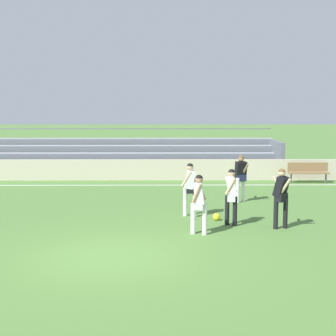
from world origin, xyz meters
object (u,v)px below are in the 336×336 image
object	(u,v)px
bleacher_stand	(65,155)
player_dark_pressing_high	(241,174)
player_white_challenging	(199,199)
soccer_ball	(217,217)
player_white_deep_cover	(190,185)
bench_centre_sideline	(308,171)
player_dark_on_ball	(281,193)
player_white_dropping_back	(231,192)

from	to	relation	value
bleacher_stand	player_dark_pressing_high	bearing A→B (deg)	-45.82
player_white_challenging	soccer_ball	distance (m)	1.95
bleacher_stand	player_white_deep_cover	xyz separation A→B (m)	(5.90, -10.39, 0.09)
bench_centre_sideline	player_white_challenging	size ratio (longest dim) A/B	1.11
player_dark_pressing_high	soccer_ball	distance (m)	3.25
bench_centre_sideline	player_dark_on_ball	distance (m)	9.01
player_white_deep_cover	player_dark_on_ball	bearing A→B (deg)	-32.61
player_white_deep_cover	player_white_challenging	bearing A→B (deg)	-86.68
bench_centre_sideline	player_white_challenging	distance (m)	10.60
player_white_dropping_back	player_white_challenging	size ratio (longest dim) A/B	1.02
bleacher_stand	player_dark_pressing_high	world-z (taller)	bleacher_stand
player_white_dropping_back	player_white_challenging	bearing A→B (deg)	-135.12
player_white_dropping_back	soccer_ball	size ratio (longest dim) A/B	7.48
player_white_dropping_back	player_white_challenging	world-z (taller)	player_white_dropping_back
player_white_deep_cover	player_white_challenging	distance (m)	2.20
bench_centre_sideline	player_dark_on_ball	bearing A→B (deg)	-110.74
bleacher_stand	soccer_ball	size ratio (longest dim) A/B	99.76
bleacher_stand	player_white_deep_cover	distance (m)	11.95
bleacher_stand	player_white_dropping_back	distance (m)	13.56
bleacher_stand	player_white_challenging	bearing A→B (deg)	-64.41
bench_centre_sideline	player_white_deep_cover	xyz separation A→B (m)	(-5.66, -6.83, 0.45)
player_white_challenging	bleacher_stand	bearing A→B (deg)	115.59
player_white_challenging	soccer_ball	bearing A→B (deg)	68.21
bench_centre_sideline	player_dark_pressing_high	world-z (taller)	player_dark_pressing_high
bench_centre_sideline	player_white_deep_cover	distance (m)	8.88
player_white_dropping_back	bleacher_stand	bearing A→B (deg)	121.21
bench_centre_sideline	player_white_dropping_back	distance (m)	9.24
soccer_ball	player_dark_pressing_high	bearing A→B (deg)	68.25
bench_centre_sideline	soccer_ball	bearing A→B (deg)	-123.40
bleacher_stand	player_dark_pressing_high	xyz separation A→B (m)	(7.84, -8.06, 0.09)
player_white_dropping_back	player_white_challenging	xyz separation A→B (m)	(-1.00, -0.99, -0.02)
soccer_ball	bleacher_stand	bearing A→B (deg)	121.35
soccer_ball	player_white_dropping_back	bearing A→B (deg)	-61.18
player_white_dropping_back	bench_centre_sideline	bearing A→B (deg)	60.56
soccer_ball	player_white_deep_cover	bearing A→B (deg)	143.59
player_white_dropping_back	player_dark_pressing_high	world-z (taller)	player_dark_pressing_high
player_dark_on_ball	player_white_challenging	xyz separation A→B (m)	(-2.35, -0.62, -0.06)
player_white_deep_cover	player_white_challenging	xyz separation A→B (m)	(0.13, -2.20, -0.04)
bleacher_stand	player_dark_on_ball	size ratio (longest dim) A/B	12.89
bleacher_stand	player_white_challenging	world-z (taller)	bleacher_stand
player_white_challenging	player_white_dropping_back	bearing A→B (deg)	44.88
player_dark_on_ball	player_white_dropping_back	bearing A→B (deg)	164.37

